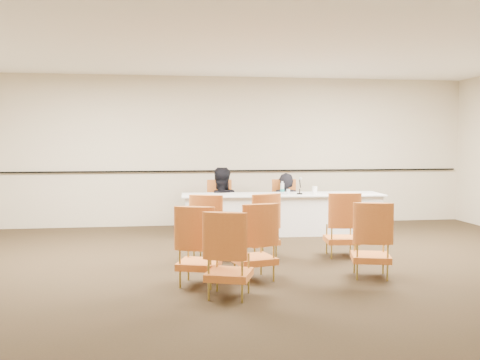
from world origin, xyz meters
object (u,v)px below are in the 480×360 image
panelist_second_chair (220,205)px  aud_chair_front_right (341,224)px  panelist_main_chair (286,204)px  panelist_second (220,211)px  aud_chair_back_mid (254,241)px  panelist_main (286,214)px  water_bottle (282,188)px  aud_chair_back_left (199,245)px  panel_table (282,214)px  aud_chair_extra (229,254)px  aud_chair_back_right (371,239)px  microphone (300,186)px  coffee_cup (315,190)px  drinking_glass (288,192)px  aud_chair_front_mid (259,226)px  aud_chair_front_left (209,227)px

panelist_second_chair → aud_chair_front_right: size_ratio=1.00×
panelist_main_chair → panelist_second: 1.28m
panelist_second_chair → aud_chair_back_mid: same height
panelist_main → panelist_second_chair: panelist_main is taller
water_bottle → aud_chair_front_right: water_bottle is taller
aud_chair_back_left → panel_table: bearing=80.4°
panelist_main_chair → aud_chair_front_right: 2.59m
water_bottle → aud_chair_extra: water_bottle is taller
panelist_second_chair → aud_chair_back_right: (1.47, -3.85, 0.00)m
microphone → water_bottle: (-0.30, 0.10, -0.04)m
coffee_cup → aud_chair_front_right: 1.92m
microphone → panelist_second_chair: bearing=172.0°
coffee_cup → aud_chair_extra: size_ratio=0.15×
aud_chair_back_left → aud_chair_extra: same height
microphone → aud_chair_back_left: microphone is taller
coffee_cup → aud_chair_back_left: 3.95m
drinking_glass → aud_chair_extra: 4.07m
panelist_second → coffee_cup: 1.87m
panelist_main_chair → aud_chair_front_mid: 2.73m
panel_table → aud_chair_back_right: (0.39, -3.26, 0.11)m
water_bottle → coffee_cup: 0.59m
aud_chair_front_mid → aud_chair_back_right: 1.72m
aud_chair_front_mid → aud_chair_front_right: same height
panel_table → water_bottle: size_ratio=15.66×
microphone → aud_chair_front_mid: size_ratio=0.32×
aud_chair_front_right → panelist_main_chair: bearing=101.5°
drinking_glass → aud_chair_back_right: (0.31, -3.14, -0.31)m
panelist_main_chair → panelist_second: bearing=180.0°
panelist_second_chair → aud_chair_extra: (-0.37, -4.47, 0.00)m
aud_chair_front_mid → aud_chair_front_right: size_ratio=1.00×
panelist_main → drinking_glass: size_ratio=16.08×
aud_chair_front_right → aud_chair_back_right: size_ratio=1.00×
panelist_main → panelist_second_chair: bearing=17.0°
panelist_main_chair → panelist_second: (-1.27, 0.05, -0.12)m
panel_table → aud_chair_front_left: aud_chair_front_left is taller
aud_chair_back_left → water_bottle: bearing=80.4°
coffee_cup → aud_chair_front_left: 2.82m
panel_table → aud_chair_extra: aud_chair_extra is taller
aud_chair_extra → panel_table: bearing=89.3°
aud_chair_front_right → panel_table: bearing=108.1°
panelist_second → microphone: (1.38, -0.70, 0.53)m
coffee_cup → microphone: bearing=170.2°
panelist_main → aud_chair_back_left: bearing=82.9°
water_bottle → aud_chair_back_right: 3.30m
water_bottle → aud_chair_extra: size_ratio=0.25×
microphone → aud_chair_front_right: 1.98m
aud_chair_back_right → aud_chair_back_left: bearing=-162.9°
coffee_cup → aud_chair_front_mid: 2.33m
microphone → aud_chair_back_right: bearing=-69.4°
panelist_second_chair → water_bottle: (1.08, -0.60, 0.38)m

